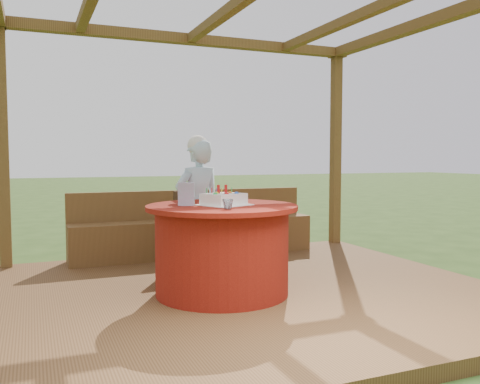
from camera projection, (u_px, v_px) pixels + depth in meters
name	position (u px, v px, depth m)	size (l,w,h in m)	color
ground	(250.00, 301.00, 4.71)	(60.00, 60.00, 0.00)	#2A4717
deck	(250.00, 295.00, 4.70)	(4.50, 4.00, 0.12)	brown
pergola	(251.00, 37.00, 4.54)	(4.50, 4.00, 2.72)	brown
bench	(195.00, 234.00, 6.26)	(3.00, 0.42, 0.80)	brown
table	(222.00, 249.00, 4.50)	(1.34, 1.34, 0.79)	maroon
chair	(194.00, 226.00, 5.63)	(0.45, 0.45, 0.84)	#392412
elderly_woman	(198.00, 205.00, 5.20)	(0.56, 0.43, 1.44)	#94C2DC
birthday_cake	(224.00, 199.00, 4.46)	(0.51, 0.51, 0.18)	white
gift_bag	(186.00, 194.00, 4.42)	(0.14, 0.09, 0.20)	#C57FB4
drinking_glass	(228.00, 204.00, 4.11)	(0.09, 0.09, 0.08)	white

